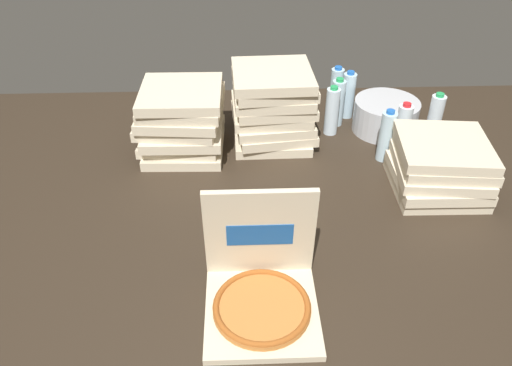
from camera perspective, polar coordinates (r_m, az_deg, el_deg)
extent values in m
cube|color=#2D2319|center=(1.95, 0.07, -5.29)|extent=(3.20, 2.40, 0.02)
cube|color=beige|center=(1.65, 0.81, -14.41)|extent=(0.36, 0.36, 0.02)
cylinder|color=#B77033|center=(1.63, 0.82, -13.93)|extent=(0.31, 0.31, 0.02)
torus|color=#9C501E|center=(1.62, 0.82, -13.73)|extent=(0.31, 0.31, 0.02)
cube|color=beige|center=(1.62, 0.58, -5.63)|extent=(0.36, 0.05, 0.36)
cube|color=#19519E|center=(1.61, 0.60, -5.92)|extent=(0.21, 0.01, 0.09)
cube|color=beige|center=(2.26, 19.63, -0.09)|extent=(0.36, 0.36, 0.04)
cube|color=#19519E|center=(2.25, 19.75, 0.40)|extent=(0.23, 0.07, 0.00)
cube|color=beige|center=(2.23, 19.85, 0.68)|extent=(0.36, 0.36, 0.04)
cube|color=beige|center=(2.21, 20.10, 1.73)|extent=(0.39, 0.39, 0.04)
cube|color=beige|center=(2.20, 20.51, 2.84)|extent=(0.39, 0.39, 0.04)
cube|color=beige|center=(2.18, 20.55, 3.87)|extent=(0.39, 0.39, 0.04)
cube|color=beige|center=(2.40, -8.06, 4.15)|extent=(0.37, 0.37, 0.04)
cube|color=#19519E|center=(2.39, -8.11, 4.63)|extent=(0.23, 0.07, 0.00)
cube|color=beige|center=(2.40, -8.31, 5.31)|extent=(0.39, 0.39, 0.04)
cube|color=beige|center=(2.35, -8.23, 5.97)|extent=(0.36, 0.36, 0.04)
cube|color=beige|center=(2.35, -8.65, 7.09)|extent=(0.40, 0.40, 0.04)
cube|color=beige|center=(2.32, -8.52, 7.93)|extent=(0.39, 0.39, 0.04)
cube|color=#19519E|center=(2.30, -8.58, 8.45)|extent=(0.24, 0.08, 0.00)
cube|color=beige|center=(2.30, -8.38, 9.01)|extent=(0.38, 0.38, 0.04)
cube|color=#19519E|center=(2.29, -8.43, 9.54)|extent=(0.24, 0.08, 0.00)
cube|color=beige|center=(2.28, -8.52, 9.95)|extent=(0.36, 0.36, 0.04)
cube|color=beige|center=(2.47, 1.78, 5.46)|extent=(0.36, 0.36, 0.04)
cube|color=#19519E|center=(2.45, 1.79, 5.93)|extent=(0.23, 0.07, 0.00)
cube|color=beige|center=(2.44, 2.02, 6.35)|extent=(0.40, 0.40, 0.04)
cube|color=beige|center=(2.42, 1.85, 7.31)|extent=(0.39, 0.39, 0.04)
cube|color=#19519E|center=(2.41, 1.86, 7.80)|extent=(0.24, 0.09, 0.00)
cube|color=beige|center=(2.41, 1.68, 8.35)|extent=(0.37, 0.37, 0.04)
cube|color=beige|center=(2.39, 2.04, 9.26)|extent=(0.38, 0.38, 0.04)
cube|color=#19519E|center=(2.38, 2.05, 9.77)|extent=(0.24, 0.08, 0.00)
cube|color=beige|center=(2.37, 1.86, 10.19)|extent=(0.37, 0.37, 0.04)
cube|color=beige|center=(2.35, 1.99, 11.16)|extent=(0.39, 0.39, 0.04)
cube|color=beige|center=(2.32, 1.88, 12.07)|extent=(0.37, 0.37, 0.04)
cylinder|color=#B7BABF|center=(2.60, 14.45, 7.38)|extent=(0.32, 0.32, 0.16)
cylinder|color=silver|center=(2.58, 9.21, 8.93)|extent=(0.07, 0.07, 0.24)
cylinder|color=#239951|center=(2.53, 9.49, 11.45)|extent=(0.04, 0.04, 0.02)
cylinder|color=silver|center=(2.50, 8.59, 8.01)|extent=(0.07, 0.07, 0.24)
cylinder|color=#239951|center=(2.44, 8.86, 10.60)|extent=(0.04, 0.04, 0.02)
cylinder|color=silver|center=(2.67, 10.39, 9.72)|extent=(0.07, 0.07, 0.24)
cylinder|color=blue|center=(2.61, 10.69, 12.17)|extent=(0.04, 0.04, 0.02)
cylinder|color=white|center=(2.55, 19.56, 6.85)|extent=(0.07, 0.07, 0.24)
cylinder|color=#239951|center=(2.50, 20.14, 9.35)|extent=(0.04, 0.04, 0.02)
cylinder|color=silver|center=(2.71, 9.06, 10.30)|extent=(0.07, 0.07, 0.24)
cylinder|color=blue|center=(2.66, 9.32, 12.73)|extent=(0.04, 0.04, 0.02)
cylinder|color=silver|center=(2.34, 14.54, 5.11)|extent=(0.07, 0.07, 0.24)
cylinder|color=blue|center=(2.28, 15.01, 7.80)|extent=(0.04, 0.04, 0.02)
cylinder|color=white|center=(2.42, 16.23, 5.86)|extent=(0.07, 0.07, 0.24)
cylinder|color=red|center=(2.36, 16.74, 8.48)|extent=(0.04, 0.04, 0.02)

